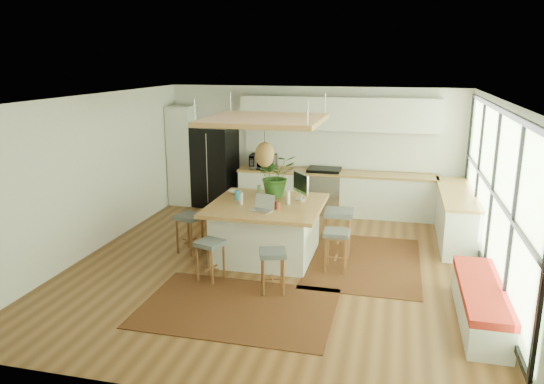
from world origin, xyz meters
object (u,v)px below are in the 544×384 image
(monitor, at_px, (301,185))
(island, at_px, (267,230))
(stool_right_back, at_px, (338,235))
(stool_left_side, at_px, (190,233))
(laptop, at_px, (261,203))
(microwave, at_px, (263,160))
(stool_near_right, at_px, (273,269))
(fridge, at_px, (215,166))
(stool_near_left, at_px, (210,258))
(island_plant, at_px, (276,180))
(stool_right_front, at_px, (336,249))

(monitor, bearing_deg, island, -92.51)
(stool_right_back, xyz_separation_m, monitor, (-0.67, 0.00, 0.83))
(stool_left_side, distance_m, laptop, 1.55)
(microwave, bearing_deg, stool_near_right, -77.02)
(island, xyz_separation_m, stool_left_side, (-1.34, -0.14, -0.11))
(fridge, bearing_deg, stool_near_right, -52.53)
(stool_near_left, xyz_separation_m, microwave, (-0.20, 3.94, 0.76))
(stool_near_left, bearing_deg, island_plant, 70.26)
(stool_near_left, bearing_deg, fridge, 108.72)
(stool_near_right, bearing_deg, laptop, 114.39)
(fridge, height_order, stool_near_right, fridge)
(stool_near_left, bearing_deg, stool_left_side, 126.37)
(fridge, relative_size, island, 0.98)
(stool_left_side, height_order, microwave, microwave)
(island, bearing_deg, stool_left_side, -174.09)
(island, height_order, stool_near_left, island)
(fridge, bearing_deg, monitor, -37.16)
(monitor, bearing_deg, island_plant, -147.17)
(laptop, distance_m, island_plant, 0.98)
(microwave, height_order, island_plant, island_plant)
(island, bearing_deg, stool_near_right, -72.31)
(island, bearing_deg, stool_near_left, -116.26)
(stool_right_front, height_order, monitor, monitor)
(stool_right_back, height_order, microwave, microwave)
(stool_right_front, bearing_deg, laptop, -175.69)
(stool_near_left, bearing_deg, stool_right_back, 41.23)
(stool_right_front, distance_m, laptop, 1.39)
(island_plant, bearing_deg, laptop, -90.98)
(fridge, xyz_separation_m, laptop, (1.94, -3.23, 0.12))
(stool_left_side, bearing_deg, microwave, 79.12)
(fridge, xyz_separation_m, island, (1.92, -2.80, -0.46))
(stool_near_left, distance_m, stool_near_right, 1.03)
(laptop, bearing_deg, stool_right_front, 20.97)
(stool_near_right, xyz_separation_m, island_plant, (-0.40, 1.88, 0.86))
(stool_near_right, bearing_deg, monitor, 87.50)
(stool_right_back, bearing_deg, microwave, 129.14)
(stool_near_right, distance_m, stool_right_front, 1.28)
(island, height_order, stool_near_right, island)
(monitor, relative_size, microwave, 0.91)
(stool_near_right, height_order, laptop, laptop)
(fridge, xyz_separation_m, stool_left_side, (0.58, -2.94, -0.57))
(stool_right_front, bearing_deg, island_plant, 143.80)
(stool_near_right, height_order, island_plant, island_plant)
(island, xyz_separation_m, laptop, (0.01, -0.43, 0.58))
(island, distance_m, stool_right_back, 1.23)
(stool_left_side, height_order, monitor, monitor)
(stool_near_right, relative_size, monitor, 1.21)
(stool_near_right, xyz_separation_m, monitor, (0.08, 1.72, 0.83))
(stool_right_back, distance_m, laptop, 1.57)
(stool_left_side, distance_m, monitor, 2.09)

